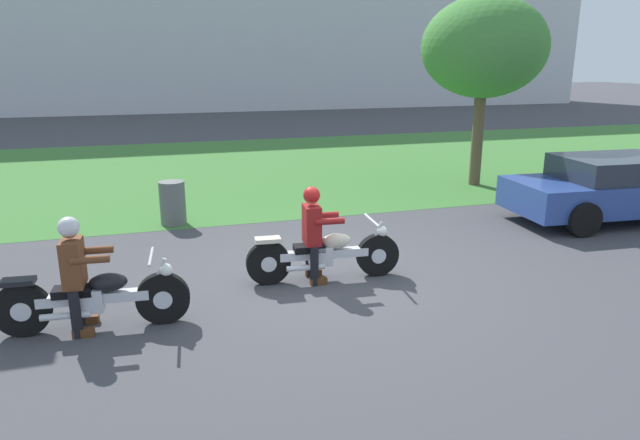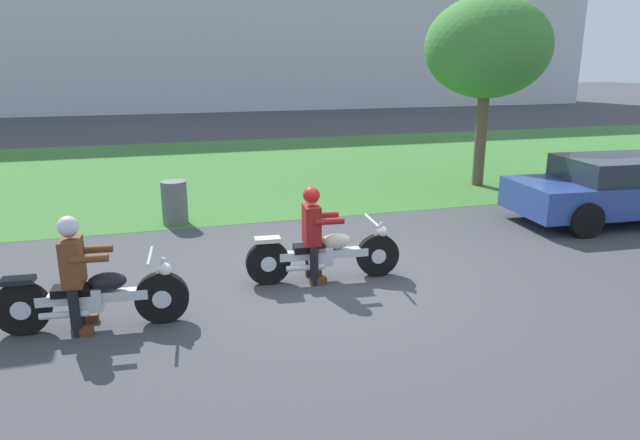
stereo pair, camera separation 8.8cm
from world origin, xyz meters
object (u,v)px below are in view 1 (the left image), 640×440
(motorcycle_lead, at_px, (325,254))
(rider_follow, at_px, (75,265))
(rider_lead, at_px, (313,227))
(car_parked, at_px, (619,187))
(motorcycle_follow, at_px, (94,298))
(tree_roadside, at_px, (484,48))
(trash_can, at_px, (173,203))

(motorcycle_lead, height_order, rider_follow, rider_follow)
(rider_lead, bearing_deg, car_parked, 16.21)
(rider_follow, bearing_deg, motorcycle_follow, -0.82)
(rider_follow, relative_size, tree_roadside, 0.30)
(rider_follow, bearing_deg, rider_lead, 17.95)
(motorcycle_follow, distance_m, car_parked, 9.88)
(motorcycle_lead, distance_m, rider_follow, 3.35)
(tree_roadside, bearing_deg, rider_lead, -138.47)
(rider_follow, bearing_deg, motorcycle_lead, 17.02)
(rider_lead, relative_size, motorcycle_follow, 0.63)
(motorcycle_lead, xyz_separation_m, tree_roadside, (5.66, 5.18, 2.98))
(motorcycle_follow, height_order, tree_roadside, tree_roadside)
(motorcycle_lead, relative_size, trash_can, 2.66)
(tree_roadside, height_order, trash_can, tree_roadside)
(motorcycle_lead, relative_size, rider_lead, 1.62)
(rider_lead, relative_size, rider_follow, 1.00)
(car_parked, bearing_deg, trash_can, 169.15)
(motorcycle_follow, bearing_deg, rider_lead, 18.99)
(motorcycle_follow, relative_size, trash_can, 2.61)
(motorcycle_lead, xyz_separation_m, rider_lead, (-0.17, 0.02, 0.43))
(motorcycle_follow, bearing_deg, trash_can, 80.04)
(rider_follow, height_order, trash_can, rider_follow)
(trash_can, xyz_separation_m, car_parked, (8.51, -2.24, 0.24))
(motorcycle_follow, relative_size, tree_roadside, 0.48)
(motorcycle_follow, xyz_separation_m, trash_can, (1.13, 4.37, 0.03))
(motorcycle_lead, distance_m, car_parked, 6.72)
(motorcycle_follow, xyz_separation_m, car_parked, (9.65, 2.13, 0.27))
(motorcycle_lead, bearing_deg, rider_follow, -162.98)
(rider_lead, xyz_separation_m, motorcycle_follow, (-2.91, -0.75, -0.42))
(motorcycle_lead, bearing_deg, motorcycle_follow, -162.05)
(rider_follow, relative_size, trash_can, 1.65)
(trash_can, bearing_deg, tree_roadside, 11.43)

